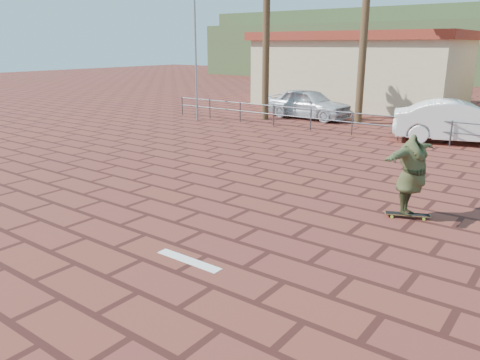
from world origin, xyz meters
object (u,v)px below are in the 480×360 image
object	(u,v)px
longboard	(407,214)
car_silver	(309,103)
skateboarder	(412,175)
car_white	(460,122)

from	to	relation	value
longboard	car_silver	distance (m)	14.79
longboard	car_silver	size ratio (longest dim) A/B	0.22
car_silver	longboard	bearing A→B (deg)	-138.28
skateboarder	car_white	distance (m)	9.70
car_white	car_silver	bearing A→B (deg)	56.34
longboard	skateboarder	distance (m)	0.93
skateboarder	car_silver	xyz separation A→B (m)	(-8.99, 11.73, -0.23)
longboard	car_white	distance (m)	9.73
car_silver	car_white	xyz separation A→B (m)	(7.87, -2.09, 0.04)
car_silver	car_white	size ratio (longest dim) A/B	0.91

